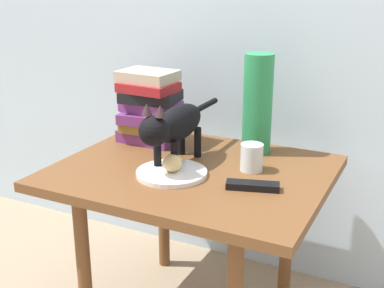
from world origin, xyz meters
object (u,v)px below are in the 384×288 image
(bread_roll, at_px, (172,163))
(book_stack, at_px, (150,108))
(candle_jar, at_px, (252,159))
(green_vase, at_px, (258,104))
(side_table, at_px, (192,188))
(cat, at_px, (174,125))
(plate, at_px, (172,173))
(tv_remote, at_px, (253,186))

(bread_roll, distance_m, book_stack, 0.34)
(bread_roll, relative_size, candle_jar, 0.94)
(candle_jar, bearing_deg, green_vase, 105.36)
(bread_roll, height_order, candle_jar, candle_jar)
(side_table, relative_size, book_stack, 3.23)
(candle_jar, bearing_deg, book_stack, 166.55)
(side_table, relative_size, cat, 1.74)
(plate, bearing_deg, green_vase, 64.04)
(cat, relative_size, book_stack, 1.86)
(bread_roll, height_order, green_vase, green_vase)
(side_table, height_order, book_stack, book_stack)
(green_vase, relative_size, candle_jar, 3.93)
(book_stack, height_order, candle_jar, book_stack)
(plate, bearing_deg, candle_jar, 35.79)
(side_table, bearing_deg, candle_jar, 21.18)
(plate, distance_m, bread_roll, 0.03)
(book_stack, relative_size, tv_remote, 1.71)
(bread_roll, height_order, book_stack, book_stack)
(bread_roll, bearing_deg, side_table, 68.74)
(bread_roll, height_order, tv_remote, bread_roll)
(plate, relative_size, green_vase, 0.64)
(side_table, xyz_separation_m, bread_roll, (-0.03, -0.07, 0.11))
(green_vase, xyz_separation_m, candle_jar, (0.05, -0.17, -0.13))
(plate, bearing_deg, book_stack, 131.86)
(side_table, distance_m, book_stack, 0.36)
(side_table, relative_size, bread_roll, 10.40)
(side_table, distance_m, plate, 0.11)
(tv_remote, bearing_deg, green_vase, 91.44)
(book_stack, bearing_deg, green_vase, 10.69)
(side_table, height_order, bread_roll, bread_roll)
(side_table, bearing_deg, plate, -110.63)
(book_stack, xyz_separation_m, green_vase, (0.37, 0.07, 0.04))
(bread_roll, distance_m, tv_remote, 0.26)
(green_vase, bearing_deg, side_table, -117.63)
(plate, distance_m, tv_remote, 0.25)
(tv_remote, bearing_deg, plate, 165.72)
(cat, distance_m, tv_remote, 0.32)
(candle_jar, bearing_deg, cat, -163.55)
(candle_jar, bearing_deg, plate, -144.21)
(book_stack, relative_size, candle_jar, 3.03)
(side_table, xyz_separation_m, book_stack, (-0.25, 0.17, 0.20))
(green_vase, distance_m, tv_remote, 0.36)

